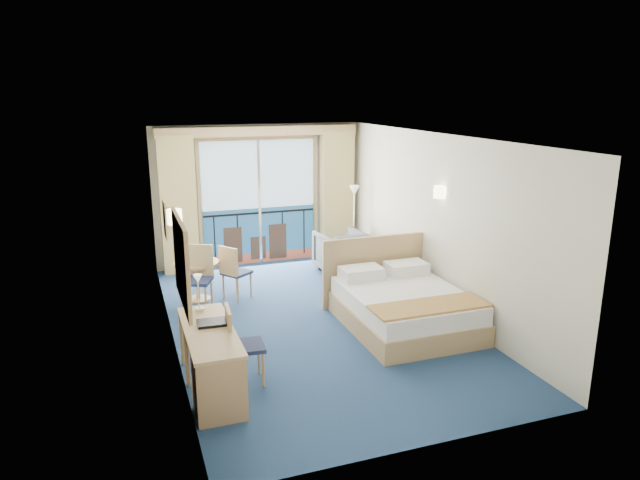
{
  "coord_description": "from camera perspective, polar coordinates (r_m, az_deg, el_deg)",
  "views": [
    {
      "loc": [
        -2.51,
        -7.42,
        3.3
      ],
      "look_at": [
        0.18,
        0.2,
        1.18
      ],
      "focal_mm": 32.0,
      "sensor_mm": 36.0,
      "label": 1
    }
  ],
  "objects": [
    {
      "name": "pelmet",
      "position": [
        10.84,
        -6.12,
        10.79
      ],
      "size": [
        3.8,
        0.25,
        0.18
      ],
      "primitive_type": "cube",
      "color": "tan",
      "rests_on": "room_walls"
    },
    {
      "name": "mirror",
      "position": [
        6.2,
        -13.67,
        -2.14
      ],
      "size": [
        0.05,
        1.25,
        0.95
      ],
      "color": "tan",
      "rests_on": "room_walls"
    },
    {
      "name": "table_chair_a",
      "position": [
        9.31,
        -8.68,
        -2.92
      ],
      "size": [
        0.55,
        0.55,
        0.91
      ],
      "rotation": [
        0.0,
        0.0,
        2.2
      ],
      "color": "#1E2546",
      "rests_on": "ground"
    },
    {
      "name": "desk_chair",
      "position": [
        6.68,
        -8.11,
        -9.95
      ],
      "size": [
        0.44,
        0.43,
        0.94
      ],
      "rotation": [
        0.0,
        0.0,
        1.49
      ],
      "color": "#1E2546",
      "rests_on": "ground"
    },
    {
      "name": "phone",
      "position": [
        9.59,
        8.23,
        -2.24
      ],
      "size": [
        0.24,
        0.21,
        0.09
      ],
      "primitive_type": "cube",
      "rotation": [
        0.0,
        0.0,
        -0.4
      ],
      "color": "beige",
      "rests_on": "nightstand"
    },
    {
      "name": "desk",
      "position": [
        6.28,
        -10.28,
        -13.01
      ],
      "size": [
        0.54,
        1.57,
        0.74
      ],
      "color": "tan",
      "rests_on": "ground"
    },
    {
      "name": "table_chair_b",
      "position": [
        9.01,
        -12.1,
        -3.32
      ],
      "size": [
        0.57,
        0.58,
        1.0
      ],
      "rotation": [
        0.0,
        0.0,
        -0.41
      ],
      "color": "#1E2546",
      "rests_on": "ground"
    },
    {
      "name": "wall_print",
      "position": [
        8.07,
        -15.19,
        2.01
      ],
      "size": [
        0.04,
        0.42,
        0.52
      ],
      "color": "tan",
      "rests_on": "room_walls"
    },
    {
      "name": "sconce_right",
      "position": [
        8.65,
        11.88,
        4.72
      ],
      "size": [
        0.18,
        0.18,
        0.18
      ],
      "primitive_type": "cylinder",
      "color": "#FFEDB2",
      "rests_on": "room_walls"
    },
    {
      "name": "balcony_door",
      "position": [
        11.14,
        -6.1,
        3.43
      ],
      "size": [
        2.36,
        0.03,
        2.52
      ],
      "color": "navy",
      "rests_on": "room_walls"
    },
    {
      "name": "desk_lamp",
      "position": [
        6.95,
        -12.09,
        -4.42
      ],
      "size": [
        0.12,
        0.12,
        0.44
      ],
      "color": "silver",
      "rests_on": "desk"
    },
    {
      "name": "curtain_left",
      "position": [
        10.73,
        -13.98,
        3.37
      ],
      "size": [
        0.65,
        0.22,
        2.55
      ],
      "primitive_type": "cube",
      "color": "tan",
      "rests_on": "room_walls"
    },
    {
      "name": "folder",
      "position": [
        6.65,
        -10.75,
        -8.12
      ],
      "size": [
        0.34,
        0.26,
        0.03
      ],
      "primitive_type": "cube",
      "rotation": [
        0.0,
        0.0,
        -0.04
      ],
      "color": "black",
      "rests_on": "desk"
    },
    {
      "name": "room_walls",
      "position": [
        7.98,
        -0.75,
        3.69
      ],
      "size": [
        4.04,
        6.54,
        2.72
      ],
      "color": "beige",
      "rests_on": "ground"
    },
    {
      "name": "bed",
      "position": [
        8.35,
        8.25,
        -6.47
      ],
      "size": [
        1.75,
        2.09,
        1.1
      ],
      "color": "tan",
      "rests_on": "ground"
    },
    {
      "name": "sconce_left",
      "position": [
        7.0,
        -14.36,
        2.26
      ],
      "size": [
        0.18,
        0.18,
        0.18
      ],
      "primitive_type": "cylinder",
      "color": "#FFEDB2",
      "rests_on": "room_walls"
    },
    {
      "name": "nightstand",
      "position": [
        9.66,
        8.12,
        -3.9
      ],
      "size": [
        0.37,
        0.36,
        0.49
      ],
      "primitive_type": "cube",
      "color": "tan",
      "rests_on": "ground"
    },
    {
      "name": "armchair",
      "position": [
        10.66,
        2.15,
        -1.18
      ],
      "size": [
        0.93,
        0.95,
        0.78
      ],
      "primitive_type": "imported",
      "rotation": [
        0.0,
        0.0,
        3.26
      ],
      "color": "#454954",
      "rests_on": "ground"
    },
    {
      "name": "curtain_right",
      "position": [
        11.43,
        1.69,
        4.47
      ],
      "size": [
        0.65,
        0.22,
        2.55
      ],
      "primitive_type": "cube",
      "color": "tan",
      "rests_on": "room_walls"
    },
    {
      "name": "round_table",
      "position": [
        9.4,
        -12.21,
        -3.06
      ],
      "size": [
        0.72,
        0.72,
        0.65
      ],
      "color": "tan",
      "rests_on": "ground"
    },
    {
      "name": "floor",
      "position": [
        8.5,
        -0.71,
        -8.16
      ],
      "size": [
        6.5,
        6.5,
        0.0
      ],
      "primitive_type": "plane",
      "color": "navy",
      "rests_on": "ground"
    },
    {
      "name": "floor_lamp",
      "position": [
        11.0,
        3.44,
        3.51
      ],
      "size": [
        0.21,
        0.21,
        1.55
      ],
      "color": "silver",
      "rests_on": "ground"
    }
  ]
}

